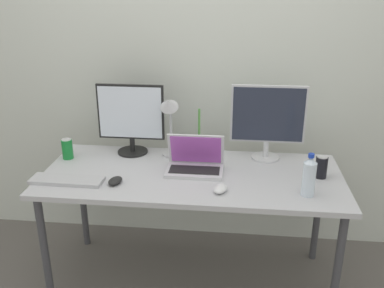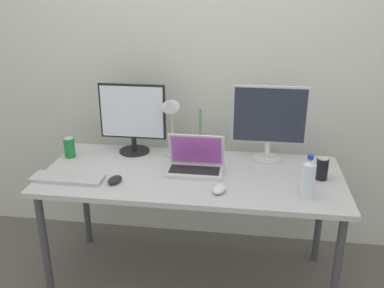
{
  "view_description": "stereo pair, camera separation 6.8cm",
  "coord_description": "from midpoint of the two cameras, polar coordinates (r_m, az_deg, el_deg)",
  "views": [
    {
      "loc": [
        0.24,
        -2.21,
        1.78
      ],
      "look_at": [
        0.0,
        0.0,
        0.92
      ],
      "focal_mm": 40.0,
      "sensor_mm": 36.0,
      "label": 1
    },
    {
      "loc": [
        0.31,
        -2.2,
        1.78
      ],
      "look_at": [
        0.0,
        0.0,
        0.92
      ],
      "focal_mm": 40.0,
      "sensor_mm": 36.0,
      "label": 2
    }
  ],
  "objects": [
    {
      "name": "desk_lamp",
      "position": [
        2.57,
        -2.11,
        3.84
      ],
      "size": [
        0.11,
        0.18,
        0.41
      ],
      "color": "#B7B7BC",
      "rests_on": "work_desk"
    },
    {
      "name": "work_desk",
      "position": [
        2.48,
        0.79,
        -5.22
      ],
      "size": [
        1.71,
        0.73,
        0.74
      ],
      "color": "#424247",
      "rests_on": "ground"
    },
    {
      "name": "monitor_center",
      "position": [
        2.6,
        11.02,
        3.24
      ],
      "size": [
        0.45,
        0.17,
        0.46
      ],
      "color": "silver",
      "rests_on": "work_desk"
    },
    {
      "name": "mouse_by_laptop",
      "position": [
        2.37,
        -9.44,
        -4.73
      ],
      "size": [
        0.09,
        0.11,
        0.03
      ],
      "primitive_type": "ellipsoid",
      "rotation": [
        0.0,
        0.0,
        -0.25
      ],
      "color": "black",
      "rests_on": "work_desk"
    },
    {
      "name": "soda_can_near_keyboard",
      "position": [
        2.75,
        -15.34,
        -0.46
      ],
      "size": [
        0.07,
        0.07,
        0.13
      ],
      "color": "#197F33",
      "rests_on": "work_desk"
    },
    {
      "name": "water_bottle",
      "position": [
        2.24,
        16.09,
        -4.41
      ],
      "size": [
        0.07,
        0.07,
        0.23
      ],
      "color": "silver",
      "rests_on": "work_desk"
    },
    {
      "name": "keyboard_main",
      "position": [
        2.46,
        -15.52,
        -4.46
      ],
      "size": [
        0.4,
        0.13,
        0.02
      ],
      "primitive_type": "cube",
      "rotation": [
        0.0,
        0.0,
        -0.02
      ],
      "color": "#B2B2B7",
      "rests_on": "work_desk"
    },
    {
      "name": "mouse_by_keyboard",
      "position": [
        2.25,
        4.51,
        -6.01
      ],
      "size": [
        0.09,
        0.12,
        0.04
      ],
      "primitive_type": "ellipsoid",
      "rotation": [
        0.0,
        0.0,
        -0.27
      ],
      "color": "silver",
      "rests_on": "work_desk"
    },
    {
      "name": "bamboo_vase",
      "position": [
        2.66,
        1.84,
        -0.4
      ],
      "size": [
        0.08,
        0.08,
        0.31
      ],
      "color": "#B2D1B7",
      "rests_on": "work_desk"
    },
    {
      "name": "soda_can_by_laptop",
      "position": [
        2.48,
        17.7,
        -3.16
      ],
      "size": [
        0.07,
        0.07,
        0.13
      ],
      "color": "black",
      "rests_on": "work_desk"
    },
    {
      "name": "laptop_silver",
      "position": [
        2.47,
        1.23,
        -2.49
      ],
      "size": [
        0.33,
        0.21,
        0.22
      ],
      "color": "silver",
      "rests_on": "work_desk"
    },
    {
      "name": "monitor_left",
      "position": [
        2.69,
        -7.21,
        3.65
      ],
      "size": [
        0.42,
        0.19,
        0.44
      ],
      "color": "black",
      "rests_on": "work_desk"
    },
    {
      "name": "wall_back",
      "position": [
        2.85,
        2.38,
        11.44
      ],
      "size": [
        7.0,
        0.08,
        2.6
      ],
      "primitive_type": "cube",
      "color": "silver",
      "rests_on": "ground"
    },
    {
      "name": "ground_plane",
      "position": [
        2.85,
        0.72,
        -17.51
      ],
      "size": [
        16.0,
        16.0,
        0.0
      ],
      "primitive_type": "plane",
      "color": "#5B5651"
    }
  ]
}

